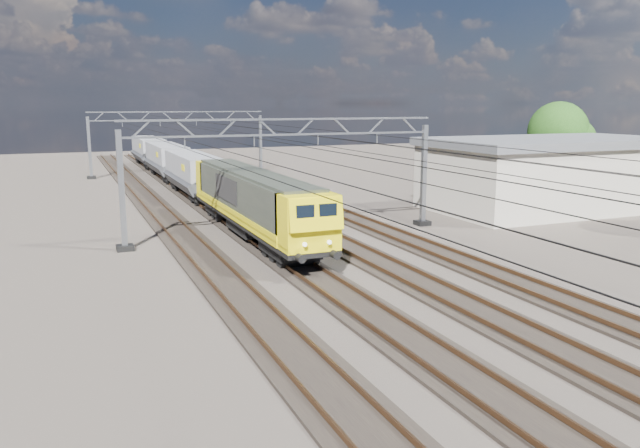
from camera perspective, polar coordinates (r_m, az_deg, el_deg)
name	(u,v)px	position (r m, az deg, el deg)	size (l,w,h in m)	color
ground	(312,251)	(34.29, -0.72, -2.45)	(160.00, 160.00, 0.00)	black
track_outer_west	(204,260)	(32.59, -10.57, -3.22)	(2.60, 140.00, 0.30)	black
track_loco	(278,253)	(33.60, -3.89, -2.63)	(2.60, 140.00, 0.30)	black
track_inner_east	(345,246)	(35.05, 2.32, -2.04)	(2.60, 140.00, 0.30)	black
track_outer_east	(407,240)	(36.88, 7.97, -1.48)	(2.60, 140.00, 0.30)	black
catenary_gantry_mid	(287,173)	(37.32, -3.03, 4.72)	(19.90, 0.90, 7.11)	gray
catenary_gantry_far	(179,140)	(72.15, -12.76, 7.48)	(19.90, 0.90, 7.11)	gray
overhead_wires	(266,138)	(40.95, -4.95, 7.84)	(12.03, 140.00, 0.53)	black
locomotive	(252,199)	(37.50, -6.20, 2.27)	(2.76, 21.10, 3.62)	black
hopper_wagon_lead	(193,172)	(54.59, -11.50, 4.72)	(3.38, 13.00, 3.25)	black
hopper_wagon_mid	(167,158)	(68.52, -13.84, 5.85)	(3.38, 13.00, 3.25)	black
hopper_wagon_third	(149,149)	(82.54, -15.39, 6.59)	(3.38, 13.00, 3.25)	black
industrial_shed	(550,173)	(50.78, 20.32, 4.37)	(18.60, 10.60, 5.40)	beige
tree_far	(562,134)	(61.94, 21.27, 7.68)	(5.86, 5.46, 8.15)	#3E2E1C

